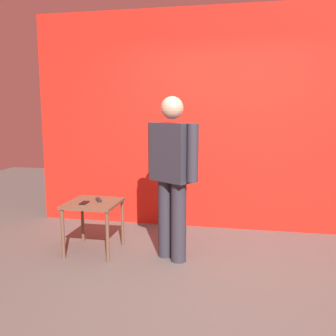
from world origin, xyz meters
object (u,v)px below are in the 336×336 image
object	(u,v)px
side_table	(94,209)
cell_phone	(84,203)
standing_person	(172,170)
tv_remote	(99,200)

from	to	relation	value
side_table	cell_phone	xyz separation A→B (m)	(-0.07, -0.07, 0.09)
standing_person	side_table	xyz separation A→B (m)	(-0.89, 0.02, -0.47)
standing_person	side_table	distance (m)	1.00
cell_phone	tv_remote	size ratio (longest dim) A/B	0.85
side_table	standing_person	bearing A→B (deg)	-1.25
standing_person	tv_remote	size ratio (longest dim) A/B	10.06
cell_phone	tv_remote	world-z (taller)	tv_remote
cell_phone	standing_person	bearing A→B (deg)	1.49
cell_phone	tv_remote	xyz separation A→B (m)	(0.11, 0.13, 0.01)
side_table	tv_remote	xyz separation A→B (m)	(0.04, 0.06, 0.09)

